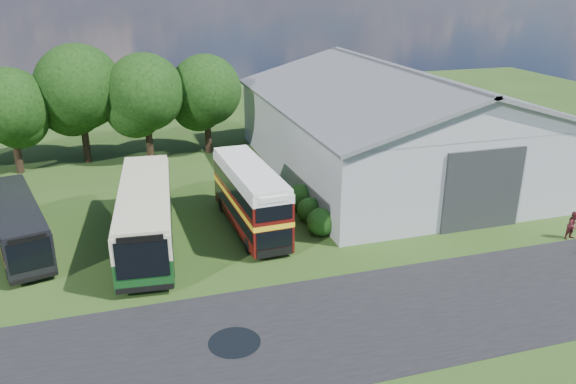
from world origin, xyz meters
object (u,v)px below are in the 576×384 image
object	(u,v)px
bus_green_single	(146,214)
visitor_b	(573,226)
bus_dark_single	(17,223)
bus_maroon_double	(250,198)
storage_shed	(392,117)

from	to	relation	value
bus_green_single	visitor_b	size ratio (longest dim) A/B	7.39
bus_dark_single	visitor_b	distance (m)	31.60
bus_green_single	bus_maroon_double	xyz separation A→B (m)	(6.11, 0.31, 0.16)
storage_shed	bus_maroon_double	size ratio (longest dim) A/B	2.68
bus_maroon_double	bus_dark_single	distance (m)	13.08
bus_maroon_double	bus_dark_single	size ratio (longest dim) A/B	0.90
bus_green_single	visitor_b	bearing A→B (deg)	-10.78
storage_shed	bus_dark_single	distance (m)	27.17
bus_green_single	bus_dark_single	bearing A→B (deg)	172.65
bus_green_single	bus_dark_single	distance (m)	7.08
bus_green_single	bus_dark_single	xyz separation A→B (m)	(-6.91, 1.50, -0.33)
visitor_b	bus_dark_single	bearing A→B (deg)	161.79
storage_shed	visitor_b	distance (m)	15.85
bus_green_single	visitor_b	xyz separation A→B (m)	(23.61, -6.65, -0.96)
storage_shed	bus_dark_single	world-z (taller)	storage_shed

